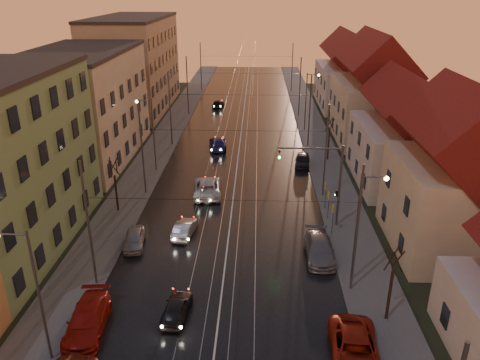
# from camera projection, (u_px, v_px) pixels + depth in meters

# --- Properties ---
(road) EXTENTS (16.00, 120.00, 0.04)m
(road) POSITION_uv_depth(u_px,v_px,m) (240.00, 143.00, 60.16)
(road) COLOR black
(road) RESTS_ON ground
(sidewalk_left) EXTENTS (4.00, 120.00, 0.15)m
(sidewalk_left) POSITION_uv_depth(u_px,v_px,m) (163.00, 142.00, 60.49)
(sidewalk_left) COLOR #4C4C4C
(sidewalk_left) RESTS_ON ground
(sidewalk_right) EXTENTS (4.00, 120.00, 0.15)m
(sidewalk_right) POSITION_uv_depth(u_px,v_px,m) (318.00, 144.00, 59.79)
(sidewalk_right) COLOR #4C4C4C
(sidewalk_right) RESTS_ON ground
(tram_rail_0) EXTENTS (0.06, 120.00, 0.03)m
(tram_rail_0) POSITION_uv_depth(u_px,v_px,m) (223.00, 143.00, 60.23)
(tram_rail_0) COLOR gray
(tram_rail_0) RESTS_ON road
(tram_rail_1) EXTENTS (0.06, 120.00, 0.03)m
(tram_rail_1) POSITION_uv_depth(u_px,v_px,m) (234.00, 143.00, 60.18)
(tram_rail_1) COLOR gray
(tram_rail_1) RESTS_ON road
(tram_rail_2) EXTENTS (0.06, 120.00, 0.03)m
(tram_rail_2) POSITION_uv_depth(u_px,v_px,m) (246.00, 143.00, 60.12)
(tram_rail_2) COLOR gray
(tram_rail_2) RESTS_ON road
(tram_rail_3) EXTENTS (0.06, 120.00, 0.03)m
(tram_rail_3) POSITION_uv_depth(u_px,v_px,m) (257.00, 143.00, 60.07)
(tram_rail_3) COLOR gray
(tram_rail_3) RESTS_ON road
(apartment_left_2) EXTENTS (10.00, 20.00, 12.00)m
(apartment_left_2) POSITION_uv_depth(u_px,v_px,m) (84.00, 108.00, 52.93)
(apartment_left_2) COLOR #B4A58B
(apartment_left_2) RESTS_ON ground
(apartment_left_3) EXTENTS (10.00, 24.00, 14.00)m
(apartment_left_3) POSITION_uv_depth(u_px,v_px,m) (135.00, 65.00, 74.66)
(apartment_left_3) COLOR #93825F
(apartment_left_3) RESTS_ON ground
(house_right_1) EXTENTS (8.67, 10.20, 10.80)m
(house_right_1) POSITION_uv_depth(u_px,v_px,m) (457.00, 182.00, 34.43)
(house_right_1) COLOR #BBAE90
(house_right_1) RESTS_ON ground
(house_right_2) EXTENTS (9.18, 12.24, 9.20)m
(house_right_2) POSITION_uv_depth(u_px,v_px,m) (405.00, 139.00, 46.73)
(house_right_2) COLOR #BAB6AC
(house_right_2) RESTS_ON ground
(house_right_3) EXTENTS (9.18, 14.28, 11.50)m
(house_right_3) POSITION_uv_depth(u_px,v_px,m) (373.00, 95.00, 60.10)
(house_right_3) COLOR #BBAE90
(house_right_3) RESTS_ON ground
(house_right_4) EXTENTS (9.18, 16.32, 10.00)m
(house_right_4) POSITION_uv_depth(u_px,v_px,m) (348.00, 75.00, 76.98)
(house_right_4) COLOR #BAB6AC
(house_right_4) RESTS_ON ground
(catenary_pole_l_1) EXTENTS (0.16, 0.16, 9.00)m
(catenary_pole_l_1) POSITION_uv_depth(u_px,v_px,m) (89.00, 226.00, 30.16)
(catenary_pole_l_1) COLOR #595B60
(catenary_pole_l_1) RESTS_ON ground
(catenary_pole_r_1) EXTENTS (0.16, 0.16, 9.00)m
(catenary_pole_r_1) POSITION_uv_depth(u_px,v_px,m) (357.00, 231.00, 29.56)
(catenary_pole_r_1) COLOR #595B60
(catenary_pole_r_1) RESTS_ON ground
(catenary_pole_l_2) EXTENTS (0.16, 0.16, 9.00)m
(catenary_pole_l_2) POSITION_uv_depth(u_px,v_px,m) (142.00, 150.00, 43.99)
(catenary_pole_l_2) COLOR #595B60
(catenary_pole_l_2) RESTS_ON ground
(catenary_pole_r_2) EXTENTS (0.16, 0.16, 9.00)m
(catenary_pole_r_2) POSITION_uv_depth(u_px,v_px,m) (326.00, 152.00, 43.39)
(catenary_pole_r_2) COLOR #595B60
(catenary_pole_r_2) RESTS_ON ground
(catenary_pole_l_3) EXTENTS (0.16, 0.16, 9.00)m
(catenary_pole_l_3) POSITION_uv_depth(u_px,v_px,m) (170.00, 110.00, 57.81)
(catenary_pole_l_3) COLOR #595B60
(catenary_pole_l_3) RESTS_ON ground
(catenary_pole_r_3) EXTENTS (0.16, 0.16, 9.00)m
(catenary_pole_r_3) POSITION_uv_depth(u_px,v_px,m) (310.00, 112.00, 57.21)
(catenary_pole_r_3) COLOR #595B60
(catenary_pole_r_3) RESTS_ON ground
(catenary_pole_l_4) EXTENTS (0.16, 0.16, 9.00)m
(catenary_pole_l_4) POSITION_uv_depth(u_px,v_px,m) (187.00, 86.00, 71.63)
(catenary_pole_l_4) COLOR #595B60
(catenary_pole_l_4) RESTS_ON ground
(catenary_pole_r_4) EXTENTS (0.16, 0.16, 9.00)m
(catenary_pole_r_4) POSITION_uv_depth(u_px,v_px,m) (300.00, 87.00, 71.03)
(catenary_pole_r_4) COLOR #595B60
(catenary_pole_r_4) RESTS_ON ground
(catenary_pole_l_5) EXTENTS (0.16, 0.16, 9.00)m
(catenary_pole_l_5) POSITION_uv_depth(u_px,v_px,m) (201.00, 67.00, 88.22)
(catenary_pole_l_5) COLOR #595B60
(catenary_pole_l_5) RESTS_ON ground
(catenary_pole_r_5) EXTENTS (0.16, 0.16, 9.00)m
(catenary_pole_r_5) POSITION_uv_depth(u_px,v_px,m) (292.00, 67.00, 87.62)
(catenary_pole_r_5) COLOR #595B60
(catenary_pole_r_5) RESTS_ON ground
(street_lamp_0) EXTENTS (1.75, 0.32, 8.00)m
(street_lamp_0) POSITION_uv_depth(u_px,v_px,m) (31.00, 285.00, 23.58)
(street_lamp_0) COLOR #595B60
(street_lamp_0) RESTS_ON ground
(street_lamp_1) EXTENTS (1.75, 0.32, 8.00)m
(street_lamp_1) POSITION_uv_depth(u_px,v_px,m) (362.00, 218.00, 30.32)
(street_lamp_1) COLOR #595B60
(street_lamp_1) RESTS_ON ground
(street_lamp_2) EXTENTS (1.75, 0.32, 8.00)m
(street_lamp_2) POSITION_uv_depth(u_px,v_px,m) (150.00, 128.00, 49.39)
(street_lamp_2) COLOR #595B60
(street_lamp_2) RESTS_ON ground
(street_lamp_3) EXTENTS (1.75, 0.32, 8.00)m
(street_lamp_3) POSITION_uv_depth(u_px,v_px,m) (308.00, 96.00, 63.49)
(street_lamp_3) COLOR #595B60
(street_lamp_3) RESTS_ON ground
(traffic_light_mast) EXTENTS (5.30, 0.32, 7.20)m
(traffic_light_mast) POSITION_uv_depth(u_px,v_px,m) (328.00, 176.00, 37.84)
(traffic_light_mast) COLOR #595B60
(traffic_light_mast) RESTS_ON ground
(bare_tree_0) EXTENTS (1.09, 1.09, 5.11)m
(bare_tree_0) POSITION_uv_depth(u_px,v_px,m) (116.00, 186.00, 41.14)
(bare_tree_0) COLOR black
(bare_tree_0) RESTS_ON ground
(bare_tree_1) EXTENTS (1.09, 1.09, 5.11)m
(bare_tree_1) POSITION_uv_depth(u_px,v_px,m) (391.00, 286.00, 27.52)
(bare_tree_1) COLOR black
(bare_tree_1) RESTS_ON ground
(bare_tree_2) EXTENTS (1.09, 1.09, 5.11)m
(bare_tree_2) POSITION_uv_depth(u_px,v_px,m) (329.00, 140.00, 53.32)
(bare_tree_2) COLOR black
(bare_tree_2) RESTS_ON ground
(driving_car_0) EXTENTS (1.76, 3.77, 1.25)m
(driving_car_0) POSITION_uv_depth(u_px,v_px,m) (176.00, 308.00, 28.56)
(driving_car_0) COLOR black
(driving_car_0) RESTS_ON ground
(driving_car_1) EXTENTS (1.76, 3.89, 1.24)m
(driving_car_1) POSITION_uv_depth(u_px,v_px,m) (185.00, 229.00, 37.87)
(driving_car_1) COLOR #9E9EA4
(driving_car_1) RESTS_ON ground
(driving_car_2) EXTENTS (3.13, 5.79, 1.54)m
(driving_car_2) POSITION_uv_depth(u_px,v_px,m) (207.00, 187.00, 45.19)
(driving_car_2) COLOR beige
(driving_car_2) RESTS_ON ground
(driving_car_3) EXTENTS (2.59, 5.18, 1.45)m
(driving_car_3) POSITION_uv_depth(u_px,v_px,m) (218.00, 143.00, 57.95)
(driving_car_3) COLOR navy
(driving_car_3) RESTS_ON ground
(driving_car_4) EXTENTS (2.04, 3.99, 1.30)m
(driving_car_4) POSITION_uv_depth(u_px,v_px,m) (218.00, 104.00, 77.43)
(driving_car_4) COLOR black
(driving_car_4) RESTS_ON ground
(parked_left_2) EXTENTS (2.51, 5.28, 1.49)m
(parked_left_2) POSITION_uv_depth(u_px,v_px,m) (87.00, 320.00, 27.39)
(parked_left_2) COLOR #9F170F
(parked_left_2) RESTS_ON ground
(parked_left_3) EXTENTS (1.96, 3.84, 1.25)m
(parked_left_3) POSITION_uv_depth(u_px,v_px,m) (134.00, 239.00, 36.33)
(parked_left_3) COLOR #A7A7AD
(parked_left_3) RESTS_ON ground
(parked_right_0) EXTENTS (2.98, 5.75, 1.55)m
(parked_right_0) POSITION_uv_depth(u_px,v_px,m) (355.00, 351.00, 24.99)
(parked_right_0) COLOR #9D1E0F
(parked_right_0) RESTS_ON ground
(parked_right_1) EXTENTS (2.05, 5.00, 1.45)m
(parked_right_1) POSITION_uv_depth(u_px,v_px,m) (319.00, 249.00, 34.78)
(parked_right_1) COLOR gray
(parked_right_1) RESTS_ON ground
(parked_right_2) EXTENTS (2.04, 4.11, 1.35)m
(parked_right_2) POSITION_uv_depth(u_px,v_px,m) (302.00, 161.00, 52.34)
(parked_right_2) COLOR black
(parked_right_2) RESTS_ON ground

